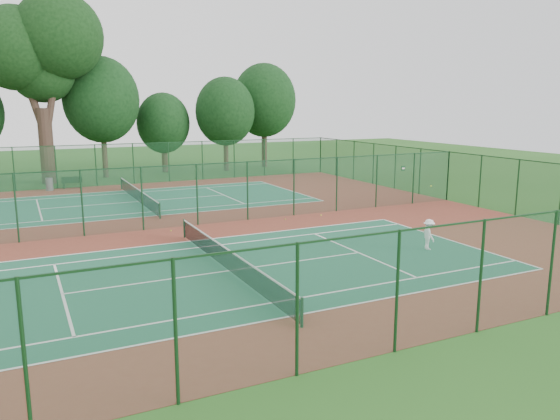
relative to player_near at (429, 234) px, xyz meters
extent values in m
plane|color=#25591C|center=(-9.70, 9.94, -0.74)|extent=(120.00, 120.00, 0.00)
cube|color=brown|center=(-9.70, 9.94, -0.74)|extent=(40.00, 36.00, 0.01)
cube|color=#1D5C3F|center=(-9.70, 0.94, -0.73)|extent=(23.77, 10.97, 0.01)
cube|color=#21694B|center=(-9.70, 18.94, -0.73)|extent=(23.77, 10.97, 0.01)
cube|color=#1C552E|center=(-9.70, 27.94, 1.01)|extent=(40.00, 0.02, 3.50)
cube|color=#153B1D|center=(-9.70, 27.94, 2.72)|extent=(40.00, 0.05, 0.05)
cube|color=#184930|center=(-9.70, -8.06, 1.01)|extent=(40.00, 0.02, 3.50)
cube|color=#14381B|center=(-9.70, -8.06, 2.72)|extent=(40.00, 0.05, 0.05)
cube|color=#174625|center=(10.30, 9.94, 1.01)|extent=(0.02, 36.00, 3.50)
cube|color=#14391B|center=(10.30, 9.94, 2.72)|extent=(0.05, 36.00, 0.05)
cube|color=#174730|center=(-9.70, 9.94, 1.01)|extent=(40.00, 0.02, 3.50)
cube|color=#163C21|center=(-9.70, 9.94, 2.72)|extent=(40.00, 0.05, 0.05)
cylinder|color=#163E25|center=(-9.70, -5.46, -0.26)|extent=(0.10, 0.10, 0.97)
cylinder|color=#163E25|center=(-9.70, 7.34, -0.26)|extent=(0.10, 0.10, 0.97)
cube|color=black|center=(-9.70, 0.94, -0.26)|extent=(0.02, 12.80, 0.85)
cube|color=silver|center=(-9.70, 0.94, 0.18)|extent=(0.04, 12.80, 0.06)
cylinder|color=#163D21|center=(-9.70, 12.54, -0.26)|extent=(0.10, 0.10, 0.97)
cylinder|color=#163D21|center=(-9.70, 25.34, -0.26)|extent=(0.10, 0.10, 0.97)
cube|color=black|center=(-9.70, 18.94, -0.26)|extent=(0.02, 12.80, 0.85)
cube|color=white|center=(-9.70, 18.94, 0.18)|extent=(0.04, 12.80, 0.06)
imported|color=white|center=(0.00, 0.00, 0.00)|extent=(0.78, 1.05, 1.45)
cylinder|color=slate|center=(-14.97, 27.02, -0.23)|extent=(0.65, 0.65, 1.02)
cube|color=black|center=(-13.86, 27.61, -0.50)|extent=(0.13, 0.43, 0.47)
cube|color=black|center=(-12.60, 27.47, -0.50)|extent=(0.13, 0.43, 0.47)
cube|color=black|center=(-13.23, 27.54, -0.24)|extent=(1.61, 0.61, 0.05)
cube|color=black|center=(-13.25, 27.33, 0.00)|extent=(1.57, 0.23, 0.47)
sphere|color=#ACC42D|center=(-3.07, 8.96, -0.70)|extent=(0.07, 0.07, 0.07)
sphere|color=yellow|center=(-0.58, 9.07, -0.69)|extent=(0.08, 0.08, 0.08)
sphere|color=#CEE334|center=(-9.97, 9.01, -0.70)|extent=(0.07, 0.07, 0.07)
cylinder|color=#3A2720|center=(-14.74, 31.45, 2.47)|extent=(1.18, 1.18, 6.43)
cylinder|color=#3A2720|center=(-15.70, 31.78, 7.30)|extent=(2.18, 0.64, 6.40)
cylinder|color=#3A2720|center=(-13.77, 31.24, 7.62)|extent=(2.04, 0.60, 6.94)
sphere|color=black|center=(-16.45, 31.78, 10.51)|extent=(6.86, 6.86, 6.86)
sphere|color=black|center=(-13.13, 31.24, 11.58)|extent=(7.29, 7.29, 7.29)
sphere|color=black|center=(-14.52, 32.31, 8.90)|extent=(5.57, 5.57, 5.57)
camera|label=1|loc=(-17.23, -19.38, 6.05)|focal=35.00mm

